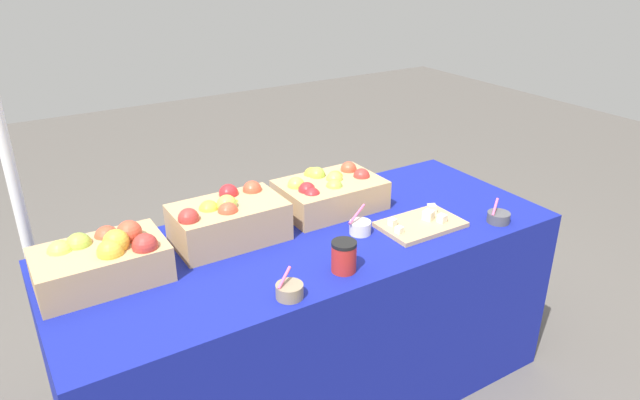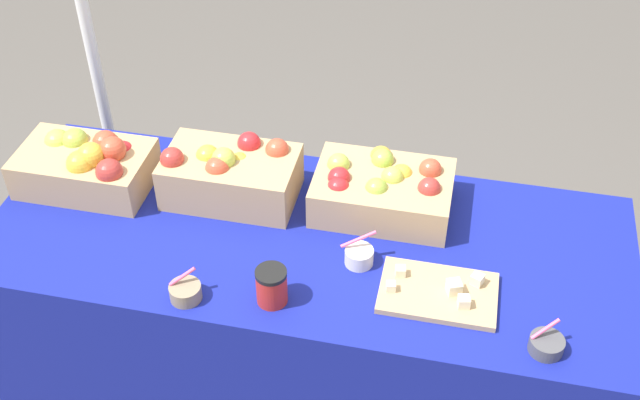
{
  "view_description": "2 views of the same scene",
  "coord_description": "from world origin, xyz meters",
  "px_view_note": "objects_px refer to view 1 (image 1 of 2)",
  "views": [
    {
      "loc": [
        -0.98,
        -1.63,
        1.75
      ],
      "look_at": [
        0.04,
        -0.0,
        0.88
      ],
      "focal_mm": 32.33,
      "sensor_mm": 36.0,
      "label": 1
    },
    {
      "loc": [
        0.4,
        -1.66,
        2.33
      ],
      "look_at": [
        0.03,
        0.04,
        0.85
      ],
      "focal_mm": 44.54,
      "sensor_mm": 36.0,
      "label": 2
    }
  ],
  "objects_px": {
    "sample_bowl_near": "(360,227)",
    "tent_pole": "(5,149)",
    "cutting_board_front": "(421,224)",
    "sample_bowl_far": "(498,217)",
    "apple_crate_middle": "(228,220)",
    "apple_crate_left": "(104,259)",
    "coffee_cup": "(344,256)",
    "apple_crate_right": "(329,192)",
    "sample_bowl_mid": "(289,291)"
  },
  "relations": [
    {
      "from": "apple_crate_left",
      "to": "tent_pole",
      "type": "relative_size",
      "value": 0.19
    },
    {
      "from": "sample_bowl_near",
      "to": "sample_bowl_far",
      "type": "bearing_deg",
      "value": -22.01
    },
    {
      "from": "apple_crate_right",
      "to": "sample_bowl_near",
      "type": "xyz_separation_m",
      "value": [
        -0.02,
        -0.25,
        -0.04
      ]
    },
    {
      "from": "sample_bowl_near",
      "to": "tent_pole",
      "type": "height_order",
      "value": "tent_pole"
    },
    {
      "from": "apple_crate_middle",
      "to": "cutting_board_front",
      "type": "height_order",
      "value": "apple_crate_middle"
    },
    {
      "from": "apple_crate_left",
      "to": "sample_bowl_near",
      "type": "bearing_deg",
      "value": -10.75
    },
    {
      "from": "apple_crate_middle",
      "to": "sample_bowl_mid",
      "type": "relative_size",
      "value": 4.5
    },
    {
      "from": "apple_crate_right",
      "to": "tent_pole",
      "type": "bearing_deg",
      "value": 160.09
    },
    {
      "from": "cutting_board_front",
      "to": "sample_bowl_far",
      "type": "relative_size",
      "value": 3.56
    },
    {
      "from": "tent_pole",
      "to": "apple_crate_middle",
      "type": "bearing_deg",
      "value": -34.58
    },
    {
      "from": "apple_crate_middle",
      "to": "apple_crate_right",
      "type": "relative_size",
      "value": 0.98
    },
    {
      "from": "cutting_board_front",
      "to": "sample_bowl_near",
      "type": "height_order",
      "value": "sample_bowl_near"
    },
    {
      "from": "apple_crate_left",
      "to": "tent_pole",
      "type": "xyz_separation_m",
      "value": [
        -0.18,
        0.48,
        0.26
      ]
    },
    {
      "from": "apple_crate_left",
      "to": "sample_bowl_far",
      "type": "xyz_separation_m",
      "value": [
        1.4,
        -0.38,
        -0.06
      ]
    },
    {
      "from": "apple_crate_left",
      "to": "cutting_board_front",
      "type": "relative_size",
      "value": 1.28
    },
    {
      "from": "apple_crate_right",
      "to": "sample_bowl_mid",
      "type": "relative_size",
      "value": 4.61
    },
    {
      "from": "cutting_board_front",
      "to": "tent_pole",
      "type": "xyz_separation_m",
      "value": [
        -1.31,
        0.73,
        0.33
      ]
    },
    {
      "from": "sample_bowl_far",
      "to": "tent_pole",
      "type": "relative_size",
      "value": 0.04
    },
    {
      "from": "sample_bowl_far",
      "to": "coffee_cup",
      "type": "height_order",
      "value": "coffee_cup"
    },
    {
      "from": "apple_crate_left",
      "to": "apple_crate_middle",
      "type": "distance_m",
      "value": 0.45
    },
    {
      "from": "apple_crate_right",
      "to": "coffee_cup",
      "type": "relative_size",
      "value": 3.78
    },
    {
      "from": "sample_bowl_near",
      "to": "sample_bowl_mid",
      "type": "relative_size",
      "value": 1.13
    },
    {
      "from": "sample_bowl_mid",
      "to": "tent_pole",
      "type": "relative_size",
      "value": 0.04
    },
    {
      "from": "sample_bowl_far",
      "to": "sample_bowl_near",
      "type": "bearing_deg",
      "value": 157.99
    },
    {
      "from": "cutting_board_front",
      "to": "tent_pole",
      "type": "relative_size",
      "value": 0.15
    },
    {
      "from": "apple_crate_left",
      "to": "sample_bowl_near",
      "type": "relative_size",
      "value": 4.01
    },
    {
      "from": "apple_crate_middle",
      "to": "coffee_cup",
      "type": "bearing_deg",
      "value": -59.63
    },
    {
      "from": "apple_crate_right",
      "to": "tent_pole",
      "type": "relative_size",
      "value": 0.19
    },
    {
      "from": "coffee_cup",
      "to": "tent_pole",
      "type": "distance_m",
      "value": 1.24
    },
    {
      "from": "cutting_board_front",
      "to": "sample_bowl_mid",
      "type": "distance_m",
      "value": 0.68
    },
    {
      "from": "apple_crate_middle",
      "to": "cutting_board_front",
      "type": "bearing_deg",
      "value": -23.31
    },
    {
      "from": "apple_crate_right",
      "to": "cutting_board_front",
      "type": "bearing_deg",
      "value": -57.59
    },
    {
      "from": "apple_crate_middle",
      "to": "sample_bowl_mid",
      "type": "bearing_deg",
      "value": -89.26
    },
    {
      "from": "apple_crate_left",
      "to": "sample_bowl_mid",
      "type": "xyz_separation_m",
      "value": [
        0.46,
        -0.4,
        -0.05
      ]
    },
    {
      "from": "sample_bowl_near",
      "to": "sample_bowl_far",
      "type": "xyz_separation_m",
      "value": [
        0.52,
        -0.21,
        -0.0
      ]
    },
    {
      "from": "cutting_board_front",
      "to": "sample_bowl_far",
      "type": "xyz_separation_m",
      "value": [
        0.28,
        -0.13,
        0.01
      ]
    },
    {
      "from": "tent_pole",
      "to": "cutting_board_front",
      "type": "bearing_deg",
      "value": -29.09
    },
    {
      "from": "apple_crate_left",
      "to": "sample_bowl_near",
      "type": "xyz_separation_m",
      "value": [
        0.89,
        -0.17,
        -0.05
      ]
    },
    {
      "from": "apple_crate_right",
      "to": "cutting_board_front",
      "type": "height_order",
      "value": "apple_crate_right"
    },
    {
      "from": "sample_bowl_mid",
      "to": "apple_crate_right",
      "type": "bearing_deg",
      "value": 46.58
    },
    {
      "from": "sample_bowl_near",
      "to": "cutting_board_front",
      "type": "bearing_deg",
      "value": -18.4
    },
    {
      "from": "apple_crate_left",
      "to": "apple_crate_middle",
      "type": "height_order",
      "value": "apple_crate_middle"
    },
    {
      "from": "apple_crate_right",
      "to": "tent_pole",
      "type": "xyz_separation_m",
      "value": [
        -1.1,
        0.4,
        0.27
      ]
    },
    {
      "from": "apple_crate_middle",
      "to": "sample_bowl_mid",
      "type": "distance_m",
      "value": 0.45
    },
    {
      "from": "cutting_board_front",
      "to": "apple_crate_middle",
      "type": "bearing_deg",
      "value": 156.69
    },
    {
      "from": "cutting_board_front",
      "to": "apple_crate_left",
      "type": "bearing_deg",
      "value": 167.62
    },
    {
      "from": "sample_bowl_far",
      "to": "tent_pole",
      "type": "distance_m",
      "value": 1.83
    },
    {
      "from": "apple_crate_middle",
      "to": "tent_pole",
      "type": "height_order",
      "value": "tent_pole"
    },
    {
      "from": "sample_bowl_near",
      "to": "tent_pole",
      "type": "bearing_deg",
      "value": 148.82
    },
    {
      "from": "sample_bowl_near",
      "to": "coffee_cup",
      "type": "relative_size",
      "value": 0.93
    }
  ]
}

